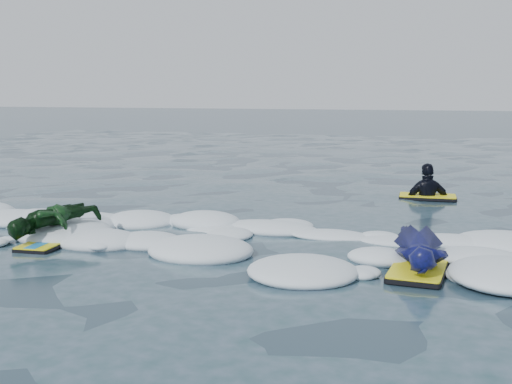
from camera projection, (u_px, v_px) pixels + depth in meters
ground at (158, 255)px, 7.63m from camera, size 120.00×120.00×0.00m
foam_band at (192, 236)px, 8.60m from camera, size 12.00×3.10×0.30m
prone_woman_unit at (420, 251)px, 7.00m from camera, size 0.71×1.59×0.40m
prone_child_unit at (54, 224)px, 8.17m from camera, size 0.98×1.38×0.49m
waiting_rider_unit at (427, 204)px, 11.56m from camera, size 1.02×0.63×1.50m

